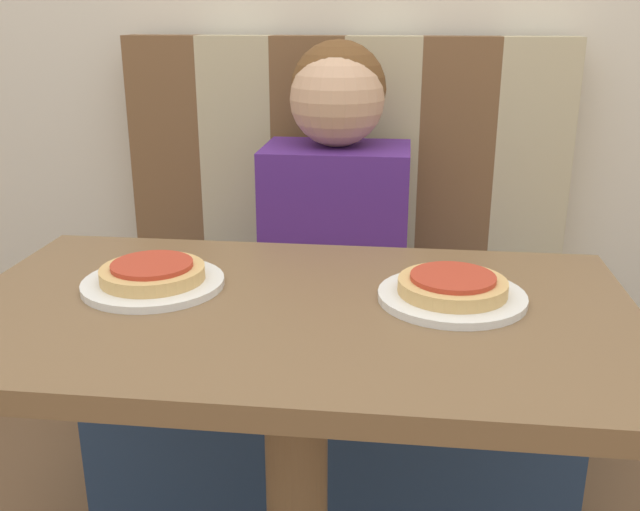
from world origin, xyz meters
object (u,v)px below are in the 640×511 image
plate_left (153,283)px  pizza_left (153,272)px  pizza_right (453,285)px  plate_right (452,297)px  person (337,192)px

plate_left → pizza_left: pizza_left is taller
pizza_left → pizza_right: bearing=0.0°
plate_left → pizza_right: size_ratio=1.36×
plate_left → plate_right: size_ratio=1.00×
plate_right → pizza_left: (-0.46, 0.00, 0.02)m
pizza_left → pizza_right: 0.46m
plate_left → plate_right: (0.46, 0.00, 0.00)m
person → pizza_left: bearing=-111.6°
person → pizza_right: bearing=-68.4°
person → pizza_right: person is taller
plate_right → pizza_right: (0.00, 0.00, 0.02)m
person → plate_right: (0.23, -0.59, -0.01)m
person → pizza_right: 0.63m
plate_right → pizza_right: bearing=0.0°
plate_left → plate_right: same height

